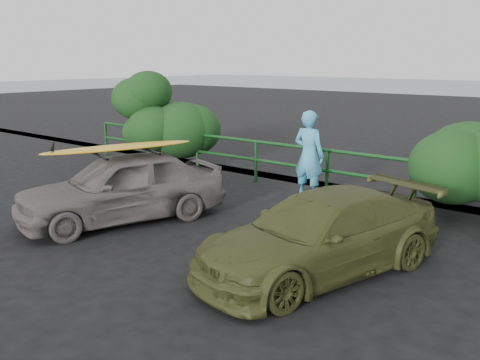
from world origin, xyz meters
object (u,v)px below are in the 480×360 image
object	(u,v)px
guardrail	(290,166)
olive_vehicle	(320,235)
sedan	(122,187)
man	(309,155)
surfboard	(120,147)

from	to	relation	value
guardrail	olive_vehicle	xyz separation A→B (m)	(3.23, -3.94, 0.05)
sedan	olive_vehicle	bearing A→B (deg)	20.39
guardrail	olive_vehicle	bearing A→B (deg)	-50.62
sedan	olive_vehicle	xyz separation A→B (m)	(4.14, 0.20, -0.09)
man	sedan	bearing A→B (deg)	62.39
sedan	surfboard	world-z (taller)	surfboard
guardrail	man	bearing A→B (deg)	-33.79
sedan	surfboard	xyz separation A→B (m)	(-0.00, 0.00, 0.74)
guardrail	surfboard	size ratio (longest dim) A/B	4.90
olive_vehicle	man	xyz separation A→B (m)	(-2.34, 3.34, 0.39)
olive_vehicle	sedan	bearing A→B (deg)	-162.37
sedan	olive_vehicle	distance (m)	4.15
man	surfboard	size ratio (longest dim) A/B	0.67
guardrail	sedan	bearing A→B (deg)	-102.34
olive_vehicle	man	bearing A→B (deg)	139.86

